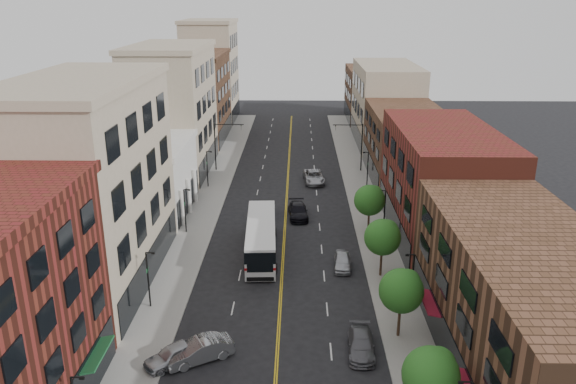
# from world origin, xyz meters

# --- Properties ---
(ground) EXTENTS (220.00, 220.00, 0.00)m
(ground) POSITION_xyz_m (0.00, 0.00, 0.00)
(ground) COLOR black
(ground) RESTS_ON ground
(sidewalk_left) EXTENTS (4.00, 110.00, 0.15)m
(sidewalk_left) POSITION_xyz_m (-10.00, 35.00, 0.07)
(sidewalk_left) COLOR gray
(sidewalk_left) RESTS_ON ground
(sidewalk_right) EXTENTS (4.00, 110.00, 0.15)m
(sidewalk_right) POSITION_xyz_m (10.00, 35.00, 0.07)
(sidewalk_right) COLOR gray
(sidewalk_right) RESTS_ON ground
(bldg_l_tanoffice) EXTENTS (10.00, 22.00, 18.00)m
(bldg_l_tanoffice) POSITION_xyz_m (-17.00, 13.00, 9.00)
(bldg_l_tanoffice) COLOR tan
(bldg_l_tanoffice) RESTS_ON ground
(bldg_l_white) EXTENTS (10.00, 14.00, 8.00)m
(bldg_l_white) POSITION_xyz_m (-17.00, 31.00, 4.00)
(bldg_l_white) COLOR silver
(bldg_l_white) RESTS_ON ground
(bldg_l_far_a) EXTENTS (10.00, 20.00, 18.00)m
(bldg_l_far_a) POSITION_xyz_m (-17.00, 48.00, 9.00)
(bldg_l_far_a) COLOR tan
(bldg_l_far_a) RESTS_ON ground
(bldg_l_far_b) EXTENTS (10.00, 20.00, 15.00)m
(bldg_l_far_b) POSITION_xyz_m (-17.00, 68.00, 7.50)
(bldg_l_far_b) COLOR #543521
(bldg_l_far_b) RESTS_ON ground
(bldg_l_far_c) EXTENTS (10.00, 16.00, 20.00)m
(bldg_l_far_c) POSITION_xyz_m (-17.00, 86.00, 10.00)
(bldg_l_far_c) COLOR tan
(bldg_l_far_c) RESTS_ON ground
(bldg_r_near) EXTENTS (10.00, 26.00, 10.00)m
(bldg_r_near) POSITION_xyz_m (17.00, 0.00, 5.00)
(bldg_r_near) COLOR #543521
(bldg_r_near) RESTS_ON ground
(bldg_r_mid) EXTENTS (10.00, 22.00, 12.00)m
(bldg_r_mid) POSITION_xyz_m (17.00, 24.00, 6.00)
(bldg_r_mid) COLOR #5F2419
(bldg_r_mid) RESTS_ON ground
(bldg_r_far_a) EXTENTS (10.00, 20.00, 10.00)m
(bldg_r_far_a) POSITION_xyz_m (17.00, 45.00, 5.00)
(bldg_r_far_a) COLOR #543521
(bldg_r_far_a) RESTS_ON ground
(bldg_r_far_b) EXTENTS (10.00, 22.00, 14.00)m
(bldg_r_far_b) POSITION_xyz_m (17.00, 66.00, 7.00)
(bldg_r_far_b) COLOR tan
(bldg_r_far_b) RESTS_ON ground
(bldg_r_far_c) EXTENTS (10.00, 18.00, 11.00)m
(bldg_r_far_c) POSITION_xyz_m (17.00, 86.00, 5.50)
(bldg_r_far_c) COLOR #543521
(bldg_r_far_c) RESTS_ON ground
(tree_r_0) EXTENTS (3.40, 3.40, 5.59)m
(tree_r_0) POSITION_xyz_m (9.39, -5.93, 4.13)
(tree_r_0) COLOR black
(tree_r_0) RESTS_ON sidewalk_right
(tree_r_1) EXTENTS (3.40, 3.40, 5.59)m
(tree_r_1) POSITION_xyz_m (9.39, 4.07, 4.13)
(tree_r_1) COLOR black
(tree_r_1) RESTS_ON sidewalk_right
(tree_r_2) EXTENTS (3.40, 3.40, 5.59)m
(tree_r_2) POSITION_xyz_m (9.39, 14.07, 4.13)
(tree_r_2) COLOR black
(tree_r_2) RESTS_ON sidewalk_right
(tree_r_3) EXTENTS (3.40, 3.40, 5.59)m
(tree_r_3) POSITION_xyz_m (9.39, 24.07, 4.13)
(tree_r_3) COLOR black
(tree_r_3) RESTS_ON sidewalk_right
(lamp_l_1) EXTENTS (0.81, 0.55, 5.05)m
(lamp_l_1) POSITION_xyz_m (-10.95, 8.00, 2.97)
(lamp_l_1) COLOR black
(lamp_l_1) RESTS_ON sidewalk_left
(lamp_l_2) EXTENTS (0.81, 0.55, 5.05)m
(lamp_l_2) POSITION_xyz_m (-10.95, 24.00, 2.97)
(lamp_l_2) COLOR black
(lamp_l_2) RESTS_ON sidewalk_left
(lamp_l_3) EXTENTS (0.81, 0.55, 5.05)m
(lamp_l_3) POSITION_xyz_m (-10.95, 40.00, 2.97)
(lamp_l_3) COLOR black
(lamp_l_3) RESTS_ON sidewalk_left
(lamp_r_1) EXTENTS (0.81, 0.55, 5.05)m
(lamp_r_1) POSITION_xyz_m (10.95, 8.00, 2.97)
(lamp_r_1) COLOR black
(lamp_r_1) RESTS_ON sidewalk_right
(lamp_r_2) EXTENTS (0.81, 0.55, 5.05)m
(lamp_r_2) POSITION_xyz_m (10.95, 24.00, 2.97)
(lamp_r_2) COLOR black
(lamp_r_2) RESTS_ON sidewalk_right
(lamp_r_3) EXTENTS (0.81, 0.55, 5.05)m
(lamp_r_3) POSITION_xyz_m (10.95, 40.00, 2.97)
(lamp_r_3) COLOR black
(lamp_r_3) RESTS_ON sidewalk_right
(signal_mast_left) EXTENTS (4.49, 0.18, 7.20)m
(signal_mast_left) POSITION_xyz_m (-10.27, 48.00, 4.65)
(signal_mast_left) COLOR black
(signal_mast_left) RESTS_ON sidewalk_left
(signal_mast_right) EXTENTS (4.49, 0.18, 7.20)m
(signal_mast_right) POSITION_xyz_m (10.27, 48.00, 4.65)
(signal_mast_right) COLOR black
(signal_mast_right) RESTS_ON sidewalk_right
(city_bus) EXTENTS (3.66, 13.29, 3.38)m
(city_bus) POSITION_xyz_m (-2.26, 18.89, 1.97)
(city_bus) COLOR silver
(city_bus) RESTS_ON ground
(car_angle_a) EXTENTS (4.42, 4.13, 1.47)m
(car_angle_a) POSITION_xyz_m (-7.40, 0.38, 0.74)
(car_angle_a) COLOR #A5A7AD
(car_angle_a) RESTS_ON ground
(car_angle_b) EXTENTS (5.20, 3.96, 1.64)m
(car_angle_b) POSITION_xyz_m (-5.60, 0.80, 0.82)
(car_angle_b) COLOR gray
(car_angle_b) RESTS_ON ground
(car_parked_mid) EXTENTS (2.14, 4.78, 1.36)m
(car_parked_mid) POSITION_xyz_m (6.20, 1.95, 0.68)
(car_parked_mid) COLOR #55545A
(car_parked_mid) RESTS_ON ground
(car_parked_far) EXTENTS (1.91, 4.25, 1.42)m
(car_parked_far) POSITION_xyz_m (5.84, 15.77, 0.71)
(car_parked_far) COLOR #A5A7AD
(car_parked_far) RESTS_ON ground
(car_lane_behind) EXTENTS (2.06, 4.70, 1.50)m
(car_lane_behind) POSITION_xyz_m (-2.42, 29.41, 0.75)
(car_lane_behind) COLOR #56565C
(car_lane_behind) RESTS_ON ground
(car_lane_a) EXTENTS (2.62, 5.53, 1.56)m
(car_lane_a) POSITION_xyz_m (1.50, 29.00, 0.78)
(car_lane_a) COLOR black
(car_lane_a) RESTS_ON ground
(car_lane_b) EXTENTS (3.26, 6.16, 1.65)m
(car_lane_b) POSITION_xyz_m (3.75, 42.52, 0.83)
(car_lane_b) COLOR #9B9CA2
(car_lane_b) RESTS_ON ground
(car_lane_c) EXTENTS (1.99, 4.03, 1.32)m
(car_lane_c) POSITION_xyz_m (3.88, 43.76, 0.66)
(car_lane_c) COLOR #4E4E53
(car_lane_c) RESTS_ON ground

